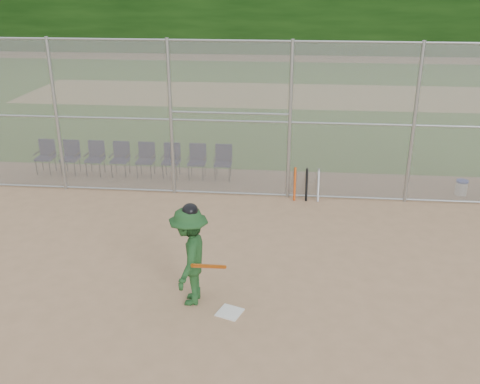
# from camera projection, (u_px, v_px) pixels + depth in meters

# --- Properties ---
(ground) EXTENTS (100.00, 100.00, 0.00)m
(ground) POSITION_uv_depth(u_px,v_px,m) (226.00, 302.00, 9.45)
(ground) COLOR tan
(ground) RESTS_ON ground
(grass_strip) EXTENTS (100.00, 100.00, 0.00)m
(grass_strip) POSITION_uv_depth(u_px,v_px,m) (271.00, 95.00, 26.07)
(grass_strip) COLOR #325F1C
(grass_strip) RESTS_ON ground
(dirt_patch_far) EXTENTS (24.00, 24.00, 0.00)m
(dirt_patch_far) POSITION_uv_depth(u_px,v_px,m) (271.00, 95.00, 26.07)
(dirt_patch_far) COLOR tan
(dirt_patch_far) RESTS_ON ground
(backstop_fence) EXTENTS (16.09, 0.09, 4.00)m
(backstop_fence) POSITION_uv_depth(u_px,v_px,m) (250.00, 119.00, 13.30)
(backstop_fence) COLOR gray
(backstop_fence) RESTS_ON ground
(home_plate) EXTENTS (0.50, 0.50, 0.02)m
(home_plate) POSITION_uv_depth(u_px,v_px,m) (230.00, 312.00, 9.15)
(home_plate) COLOR white
(home_plate) RESTS_ON ground
(batter_at_plate) EXTENTS (1.00, 1.33, 1.88)m
(batter_at_plate) POSITION_uv_depth(u_px,v_px,m) (190.00, 256.00, 9.15)
(batter_at_plate) COLOR #1D4820
(batter_at_plate) RESTS_ON ground
(water_cooler) EXTENTS (0.31, 0.31, 0.40)m
(water_cooler) POSITION_uv_depth(u_px,v_px,m) (461.00, 187.00, 14.06)
(water_cooler) COLOR white
(water_cooler) RESTS_ON ground
(spare_bats) EXTENTS (0.66, 0.36, 0.83)m
(spare_bats) POSITION_uv_depth(u_px,v_px,m) (307.00, 184.00, 13.68)
(spare_bats) COLOR #D84C14
(spare_bats) RESTS_ON ground
(chair_0) EXTENTS (0.54, 0.52, 0.96)m
(chair_0) POSITION_uv_depth(u_px,v_px,m) (45.00, 157.00, 15.53)
(chair_0) COLOR #10133D
(chair_0) RESTS_ON ground
(chair_1) EXTENTS (0.54, 0.52, 0.96)m
(chair_1) POSITION_uv_depth(u_px,v_px,m) (70.00, 158.00, 15.46)
(chair_1) COLOR #10133D
(chair_1) RESTS_ON ground
(chair_2) EXTENTS (0.54, 0.52, 0.96)m
(chair_2) POSITION_uv_depth(u_px,v_px,m) (95.00, 159.00, 15.39)
(chair_2) COLOR #10133D
(chair_2) RESTS_ON ground
(chair_3) EXTENTS (0.54, 0.52, 0.96)m
(chair_3) POSITION_uv_depth(u_px,v_px,m) (120.00, 160.00, 15.32)
(chair_3) COLOR #10133D
(chair_3) RESTS_ON ground
(chair_4) EXTENTS (0.54, 0.52, 0.96)m
(chair_4) POSITION_uv_depth(u_px,v_px,m) (145.00, 160.00, 15.26)
(chair_4) COLOR #10133D
(chair_4) RESTS_ON ground
(chair_5) EXTENTS (0.54, 0.52, 0.96)m
(chair_5) POSITION_uv_depth(u_px,v_px,m) (171.00, 161.00, 15.19)
(chair_5) COLOR #10133D
(chair_5) RESTS_ON ground
(chair_6) EXTENTS (0.54, 0.52, 0.96)m
(chair_6) POSITION_uv_depth(u_px,v_px,m) (197.00, 162.00, 15.12)
(chair_6) COLOR #10133D
(chair_6) RESTS_ON ground
(chair_7) EXTENTS (0.54, 0.52, 0.96)m
(chair_7) POSITION_uv_depth(u_px,v_px,m) (223.00, 163.00, 15.06)
(chair_7) COLOR #10133D
(chair_7) RESTS_ON ground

